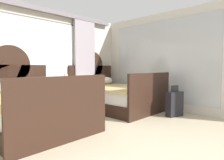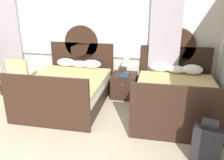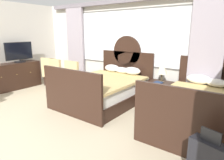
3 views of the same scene
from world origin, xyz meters
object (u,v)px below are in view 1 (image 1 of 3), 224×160
Objects in this scene: bed_near_mirror at (116,96)px; nightstand_between_beds at (67,101)px; suitcase_on_floor at (175,104)px; book_on_nightstand at (70,90)px; bed_near_window at (31,109)px; table_lamp_on_nightstand at (66,77)px.

bed_near_mirror is 1.36m from nightstand_between_beds.
suitcase_on_floor is at bearing -77.20° from bed_near_mirror.
book_on_nightstand is 2.61m from suitcase_on_floor.
suitcase_on_floor is at bearing -29.78° from bed_near_window.
bed_near_mirror is at bearing -30.49° from table_lamp_on_nightstand.
nightstand_between_beds is at bearing 152.86° from bed_near_mirror.
nightstand_between_beds is at bearing -112.06° from table_lamp_on_nightstand.
bed_near_window is 3.61× the size of nightstand_between_beds.
table_lamp_on_nightstand reaches higher than suitcase_on_floor.
nightstand_between_beds is 0.33m from book_on_nightstand.
bed_near_window reaches higher than table_lamp_on_nightstand.
book_on_nightstand is (-0.01, -0.19, -0.34)m from table_lamp_on_nightstand.
suitcase_on_floor reaches higher than book_on_nightstand.
table_lamp_on_nightstand is 2.82m from suitcase_on_floor.
bed_near_mirror reaches higher than nightstand_between_beds.
book_on_nightstand is at bearing -92.73° from table_lamp_on_nightstand.
suitcase_on_floor is (1.57, -2.20, 0.01)m from nightstand_between_beds.
bed_near_mirror is (2.41, 0.00, 0.00)m from bed_near_window.
suitcase_on_floor reaches higher than nightstand_between_beds.
bed_near_window is 3.00× the size of suitcase_on_floor.
bed_near_window is at bearing -157.78° from book_on_nightstand.
table_lamp_on_nightstand is at bearing 87.27° from book_on_nightstand.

